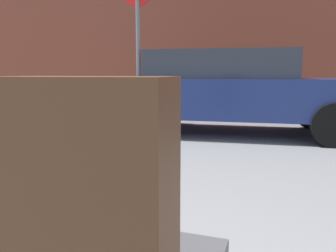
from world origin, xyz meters
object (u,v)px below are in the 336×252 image
(duffel_bag_olive_rear_right, at_px, (37,229))
(no_parking_sign, at_px, (138,39))
(duffel_bag_olive_topmost_pile, at_px, (32,159))
(parked_car, at_px, (232,90))
(suitcase_brown_rear_left, at_px, (89,216))

(duffel_bag_olive_rear_right, distance_m, no_parking_sign, 4.54)
(duffel_bag_olive_rear_right, bearing_deg, no_parking_sign, 100.21)
(no_parking_sign, bearing_deg, duffel_bag_olive_topmost_pile, -70.96)
(parked_car, bearing_deg, duffel_bag_olive_topmost_pile, -89.36)
(parked_car, xyz_separation_m, no_parking_sign, (-1.38, -0.86, 0.82))
(duffel_bag_olive_rear_right, distance_m, suitcase_brown_rear_left, 0.49)
(duffel_bag_olive_topmost_pile, xyz_separation_m, no_parking_sign, (-1.44, 4.16, 0.83))
(duffel_bag_olive_rear_right, relative_size, no_parking_sign, 0.21)
(duffel_bag_olive_rear_right, distance_m, parked_car, 5.03)
(no_parking_sign, bearing_deg, suitcase_brown_rear_left, -67.60)
(duffel_bag_olive_rear_right, distance_m, duffel_bag_olive_topmost_pile, 0.26)
(duffel_bag_olive_topmost_pile, bearing_deg, parked_car, 85.92)
(duffel_bag_olive_rear_right, relative_size, duffel_bag_olive_topmost_pile, 1.22)
(duffel_bag_olive_topmost_pile, distance_m, no_parking_sign, 4.48)
(duffel_bag_olive_rear_right, bearing_deg, duffel_bag_olive_topmost_pile, 171.17)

